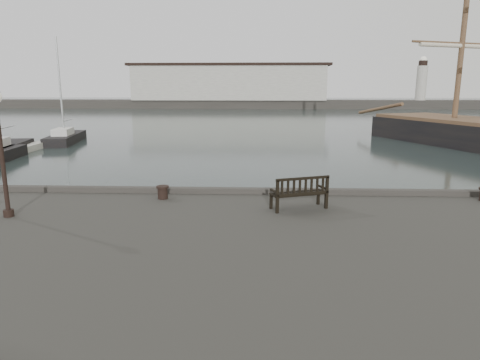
{
  "coord_description": "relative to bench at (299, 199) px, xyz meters",
  "views": [
    {
      "loc": [
        -0.88,
        -14.18,
        5.08
      ],
      "look_at": [
        -1.45,
        -0.5,
        2.1
      ],
      "focal_mm": 32.0,
      "sensor_mm": 36.0,
      "label": 1
    }
  ],
  "objects": [
    {
      "name": "bench",
      "position": [
        0.0,
        0.0,
        0.0
      ],
      "size": [
        1.77,
        1.12,
        0.96
      ],
      "rotation": [
        0.0,
        0.0,
        0.36
      ],
      "color": "black",
      "rests_on": "quay"
    },
    {
      "name": "bollard_left",
      "position": [
        -4.27,
        1.0,
        -0.1
      ],
      "size": [
        0.46,
        0.46,
        0.42
      ],
      "primitive_type": "cylinder",
      "rotation": [
        0.0,
        0.0,
        -0.16
      ],
      "color": "black",
      "rests_on": "quay"
    },
    {
      "name": "yacht_d",
      "position": [
        -19.16,
        26.84,
        -1.63
      ],
      "size": [
        3.38,
        8.03,
        10.05
      ],
      "rotation": [
        0.0,
        0.0,
        0.17
      ],
      "color": "black",
      "rests_on": "ground"
    },
    {
      "name": "breakwater",
      "position": [
        -4.91,
        93.95,
        2.43
      ],
      "size": [
        140.0,
        9.5,
        12.2
      ],
      "color": "#383530",
      "rests_on": "ground"
    },
    {
      "name": "ground",
      "position": [
        -0.35,
        1.95,
        -1.87
      ],
      "size": [
        400.0,
        400.0,
        0.0
      ],
      "primitive_type": "plane",
      "color": "black",
      "rests_on": "ground"
    }
  ]
}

